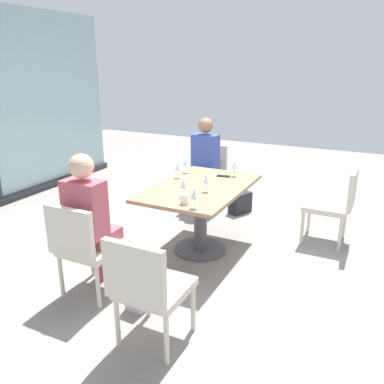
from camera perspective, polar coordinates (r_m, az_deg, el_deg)
ground_plane at (r=4.34m, az=1.19°, el=-8.36°), size 12.00×12.00×0.00m
dining_table_main at (r=4.12m, az=1.25°, el=-1.45°), size 1.40×0.88×0.73m
chair_far_right at (r=5.40m, az=2.13°, el=2.73°), size 0.50×0.46×0.87m
chair_far_left at (r=3.44m, az=-15.34°, el=-7.31°), size 0.50×0.46×0.87m
chair_side_end at (r=2.78m, az=-6.45°, el=-13.29°), size 0.50×0.46×0.87m
chair_front_right at (r=4.59m, az=20.12°, el=-1.26°), size 0.46×0.50×0.87m
person_far_right at (r=5.26m, az=1.66°, el=4.58°), size 0.39×0.34×1.26m
person_far_left at (r=3.44m, az=-14.43°, el=-3.57°), size 0.39×0.34×1.26m
wine_glass_0 at (r=3.40m, az=0.33°, el=-0.29°), size 0.07×0.07×0.18m
wine_glass_1 at (r=4.40m, az=6.20°, el=3.92°), size 0.07×0.07×0.18m
wine_glass_2 at (r=4.52m, az=-0.84°, el=4.42°), size 0.07×0.07×0.18m
wine_glass_3 at (r=3.85m, az=2.08°, el=1.91°), size 0.07×0.07×0.18m
wine_glass_4 at (r=4.32m, az=-2.02°, el=3.75°), size 0.07×0.07×0.18m
wine_glass_5 at (r=3.68m, az=-1.18°, el=1.17°), size 0.07×0.07×0.18m
coffee_cup at (r=3.54m, az=-1.08°, el=-1.02°), size 0.08×0.08×0.09m
cell_phone_on_table at (r=4.42m, az=4.57°, el=2.31°), size 0.09×0.15×0.01m
handbag_0 at (r=5.36m, az=7.02°, el=-1.54°), size 0.34×0.27×0.28m
handbag_1 at (r=3.42m, az=-7.12°, el=-13.78°), size 0.31×0.18×0.28m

